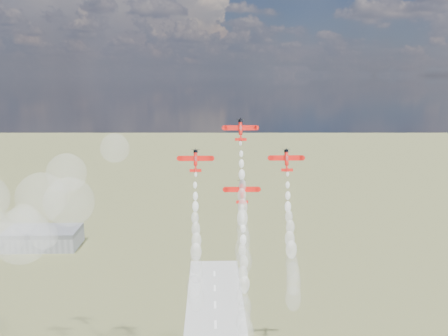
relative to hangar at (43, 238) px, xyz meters
name	(u,v)px	position (x,y,z in m)	size (l,w,h in m)	color
hangar	(43,238)	(0.00, 0.00, 0.00)	(50.00, 28.00, 13.00)	gray
plane_lead	(241,130)	(128.73, -153.73, 93.23)	(11.31, 5.46, 7.59)	red
plane_left	(196,160)	(112.82, -158.33, 83.09)	(11.31, 5.46, 7.59)	red
plane_right	(287,160)	(144.64, -158.33, 83.09)	(11.31, 5.46, 7.59)	red
plane_slot	(242,191)	(128.73, -162.93, 72.95)	(11.31, 5.46, 7.59)	red
smoke_trail_lead	(243,235)	(128.77, -169.30, 59.34)	(5.64, 20.58, 40.01)	white
smoke_trail_left	(196,270)	(112.90, -173.93, 48.99)	(5.73, 20.20, 40.60)	white
smoke_trail_right	(292,269)	(144.88, -173.99, 49.15)	(5.32, 20.54, 40.71)	white
smoke_trail_slot	(244,305)	(128.76, -178.12, 38.75)	(5.84, 19.55, 40.73)	white
drifted_smoke_cloud	(27,214)	(52.91, -157.45, 64.11)	(64.02, 36.91, 45.31)	white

